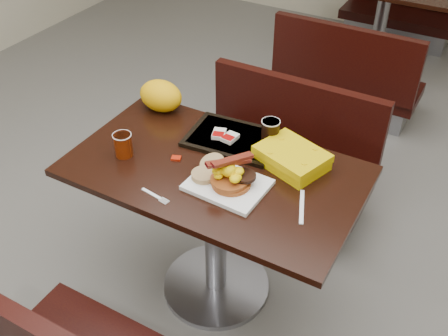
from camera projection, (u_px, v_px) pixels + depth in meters
The scene contains 24 objects.
floor at pixel (216, 287), 2.62m from camera, with size 6.00×7.00×0.01m, color slate.
table_near at pixel (216, 233), 2.39m from camera, with size 1.20×0.70×0.75m, color black, non-canonical shape.
bench_near_n at pixel (280, 155), 2.88m from camera, with size 1.00×0.46×0.72m, color black, non-canonical shape.
table_far at pixel (379, 29), 4.17m from camera, with size 1.20×0.70×0.75m, color black, non-canonical shape.
bench_far_s at pixel (351, 66), 3.70m from camera, with size 1.00×0.46×0.72m, color black, non-canonical shape.
bench_far_n at pixel (402, 2), 4.66m from camera, with size 1.00×0.46×0.72m, color black, non-canonical shape.
platter at pixel (228, 185), 2.06m from camera, with size 0.30×0.23×0.02m, color white.
pancake_stack at pixel (231, 181), 2.04m from camera, with size 0.15×0.15×0.03m, color #9D471A.
sausage_patty at pixel (245, 176), 2.03m from camera, with size 0.09×0.09×0.01m, color black.
scrambled_eggs at pixel (229, 171), 2.01m from camera, with size 0.11×0.09×0.06m, color yellow.
bacon_strips at pixel (228, 161), 2.00m from camera, with size 0.18×0.08×0.01m, color #46050C, non-canonical shape.
muffin_bottom at pixel (204, 175), 2.07m from camera, with size 0.10×0.10×0.02m, color #A38556.
muffin_top at pixel (213, 165), 2.11m from camera, with size 0.10×0.10×0.02m, color #A38556.
coffee_cup_near at pixel (123, 145), 2.19m from camera, with size 0.07×0.07×0.10m, color #962805.
fork at pixel (151, 194), 2.03m from camera, with size 0.13×0.02×0.00m, color white, non-canonical shape.
knife at pixel (302, 207), 1.97m from camera, with size 0.19×0.02×0.00m, color white.
condiment_syrup at pixel (176, 158), 2.20m from camera, with size 0.04×0.03×0.01m, color #A11906.
condiment_ketchup at pixel (218, 168), 2.15m from camera, with size 0.05×0.03×0.01m, color #8C0504.
tray at pixel (233, 139), 2.31m from camera, with size 0.39×0.28×0.02m, color black.
hashbrown_sleeve_left at pixel (219, 134), 2.30m from camera, with size 0.05×0.07×0.02m, color silver.
hashbrown_sleeve_right at pixel (230, 138), 2.28m from camera, with size 0.05×0.07×0.02m, color silver.
coffee_cup_far at pixel (270, 131), 2.24m from camera, with size 0.08×0.08×0.10m, color black.
clamshell at pixel (292, 158), 2.15m from camera, with size 0.27×0.20×0.07m, color #D9B303.
paper_bag at pixel (161, 96), 2.47m from camera, with size 0.21×0.16×0.15m, color #F9A308.
Camera 1 is at (0.86, -1.46, 2.08)m, focal length 42.27 mm.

